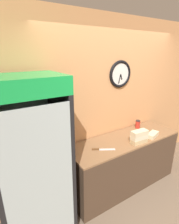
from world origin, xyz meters
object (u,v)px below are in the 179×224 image
Objects in this scene: sandwich_stack_top at (140,133)px; sandwich_flat_left at (153,135)px; sandwich_stack_bottom at (139,141)px; sandwich_stack_middle at (139,137)px; chefs_knife at (100,149)px; beverage_cooler at (29,154)px; condiment_jar at (138,124)px.

sandwich_flat_left is at bearing 3.93° from sandwich_stack_top.
sandwich_stack_bottom is at bearing 0.00° from sandwich_stack_top.
sandwich_stack_bottom is 0.07m from sandwich_stack_middle.
chefs_knife is (-0.61, 0.15, -0.09)m from sandwich_stack_middle.
sandwich_stack_bottom is 0.13m from sandwich_stack_top.
sandwich_flat_left is at bearing -7.64° from chefs_knife.
sandwich_flat_left is at bearing 3.93° from sandwich_stack_bottom.
chefs_knife is (-0.96, 0.13, -0.03)m from sandwich_flat_left.
beverage_cooler is 1.58m from sandwich_stack_middle.
sandwich_stack_top reaches higher than sandwich_stack_middle.
sandwich_stack_top is 0.38m from sandwich_flat_left.
sandwich_flat_left is 0.97m from chefs_knife.
sandwich_stack_bottom is at bearing 0.00° from sandwich_stack_middle.
condiment_jar is at bearing 44.51° from sandwich_stack_bottom.
sandwich_stack_bottom is 0.97× the size of sandwich_flat_left.
beverage_cooler is 1.57m from sandwich_stack_top.
sandwich_stack_middle is 0.98× the size of sandwich_flat_left.
sandwich_flat_left is (0.35, 0.02, -0.13)m from sandwich_stack_top.
sandwich_stack_middle is (1.56, -0.22, -0.11)m from beverage_cooler.
condiment_jar is (1.02, 0.25, 0.06)m from chefs_knife.
condiment_jar is (0.41, 0.40, 0.04)m from sandwich_stack_bottom.
sandwich_stack_top is at bearing -8.22° from beverage_cooler.
beverage_cooler is at bearing 171.78° from sandwich_stack_middle.
sandwich_stack_middle is at bearing 0.00° from sandwich_stack_bottom.
sandwich_stack_middle is 1.86× the size of condiment_jar.
beverage_cooler reaches higher than condiment_jar.
condiment_jar reaches higher than sandwich_flat_left.
beverage_cooler is 0.97m from chefs_knife.
sandwich_stack_middle is at bearing -8.22° from beverage_cooler.
beverage_cooler is at bearing 171.78° from sandwich_stack_top.
beverage_cooler is 13.57× the size of condiment_jar.
sandwich_stack_top reaches higher than sandwich_flat_left.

